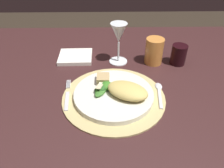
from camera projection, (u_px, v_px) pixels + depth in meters
name	position (u px, v px, depth m)	size (l,w,h in m)	color
dining_table	(108.00, 107.00, 0.83)	(1.27, 1.07, 0.75)	#391E1E
placemat	(112.00, 97.00, 0.72)	(0.34, 0.34, 0.01)	tan
dinner_plate	(112.00, 94.00, 0.72)	(0.26, 0.26, 0.02)	silver
pasta_serving	(126.00, 91.00, 0.69)	(0.13, 0.08, 0.04)	#D7BE66
salad_greens	(101.00, 88.00, 0.71)	(0.07, 0.08, 0.03)	#2C601E
bread_piece	(102.00, 78.00, 0.75)	(0.05, 0.04, 0.02)	tan
fork	(66.00, 96.00, 0.72)	(0.03, 0.16, 0.00)	silver
spoon	(158.00, 91.00, 0.74)	(0.03, 0.13, 0.01)	silver
napkin	(74.00, 57.00, 0.93)	(0.14, 0.12, 0.02)	white
wine_glass	(118.00, 35.00, 0.84)	(0.07, 0.07, 0.17)	silver
amber_tumbler	(153.00, 51.00, 0.87)	(0.07, 0.07, 0.11)	#D4843B
dark_tumbler	(177.00, 55.00, 0.87)	(0.06, 0.06, 0.08)	black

